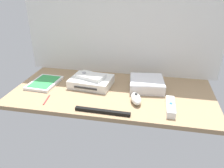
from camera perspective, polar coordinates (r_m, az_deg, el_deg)
The scene contains 10 objects.
ground_plane at distance 114.09cm, azimuth 0.00°, elevation -2.27°, with size 100.00×48.00×2.00cm, color #9E7F5B.
back_wall at distance 126.91cm, azimuth 2.27°, elevation 16.30°, with size 110.00×1.20×64.00cm, color white.
game_console at distance 119.29cm, azimuth -5.26°, elevation 0.61°, with size 22.36×17.92×4.40cm.
mini_computer at distance 116.70cm, azimuth 8.77°, elevation 0.06°, with size 18.84×18.84×5.30cm.
game_case at distance 126.31cm, azimuth -16.69°, elevation 0.33°, with size 14.65×19.74×1.56cm.
remote_wand at distance 100.69cm, azimuth 14.58°, elevation -5.58°, with size 3.70×14.82×3.40cm.
remote_nunchuk at distance 103.28cm, azimuth 6.07°, elevation -3.67°, with size 7.03×10.83×5.10cm.
remote_classic_pad at distance 117.64cm, azimuth -5.47°, elevation 1.95°, with size 16.22×12.27×2.40cm.
sensor_bar at distance 95.88cm, azimuth -2.53°, elevation -6.94°, with size 24.00×1.80×1.40cm, color black.
stylus_pen at distance 109.82cm, azimuth -16.25°, elevation -3.75°, with size 0.70×0.70×9.00cm, color red.
Camera 1 is at (19.85, -99.18, 51.79)cm, focal length 36.13 mm.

